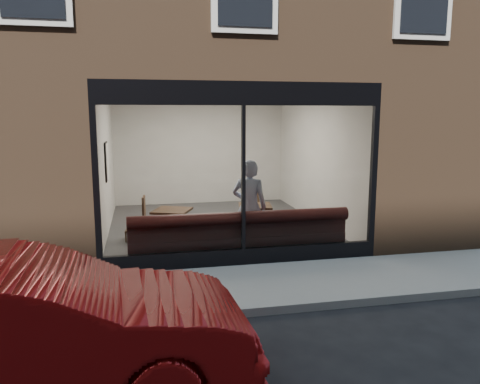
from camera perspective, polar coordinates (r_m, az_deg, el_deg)
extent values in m
plane|color=black|center=(6.59, 4.36, -14.33)|extent=(120.00, 120.00, 0.00)
cube|color=gray|center=(7.48, 2.16, -11.28)|extent=(40.00, 2.00, 0.01)
cube|color=gray|center=(6.52, 4.49, -14.02)|extent=(40.00, 0.10, 0.12)
cube|color=brown|center=(13.96, -20.39, 4.58)|extent=(2.50, 12.00, 3.20)
cube|color=brown|center=(14.86, 9.68, 5.31)|extent=(2.50, 12.00, 3.20)
cube|color=brown|center=(16.89, -6.17, 5.88)|extent=(5.00, 6.00, 3.20)
plane|color=#2D2D30|center=(11.23, -2.85, -4.09)|extent=(6.00, 6.00, 0.00)
plane|color=white|center=(10.92, -2.99, 12.30)|extent=(6.00, 6.00, 0.00)
plane|color=silver|center=(13.91, -4.88, 5.13)|extent=(5.00, 0.00, 5.00)
plane|color=silver|center=(10.85, -16.03, 3.55)|extent=(0.00, 6.00, 6.00)
plane|color=silver|center=(11.62, 9.33, 4.17)|extent=(0.00, 6.00, 6.00)
cube|color=black|center=(8.40, 0.40, -7.88)|extent=(5.00, 0.10, 0.30)
cube|color=black|center=(8.02, 0.42, 11.95)|extent=(5.00, 0.10, 0.40)
cube|color=black|center=(8.09, 0.41, 1.63)|extent=(0.06, 0.10, 2.50)
plane|color=white|center=(8.06, 0.46, 1.60)|extent=(4.80, 0.00, 4.80)
cube|color=#351413|center=(8.75, -0.17, -6.64)|extent=(4.00, 0.55, 0.45)
imported|color=#A8B9DA|center=(8.91, 1.15, -1.83)|extent=(0.78, 0.65, 1.81)
cube|color=#2F1F12|center=(9.48, -8.30, -2.26)|extent=(0.90, 0.90, 0.04)
cube|color=#2F1F12|center=(9.85, 1.85, -1.72)|extent=(0.78, 0.78, 0.04)
cube|color=#2F1F12|center=(10.15, -12.62, -4.50)|extent=(0.44, 0.44, 0.04)
cube|color=#2F1F12|center=(10.48, 1.05, -3.83)|extent=(0.52, 0.52, 0.04)
cube|color=white|center=(10.72, -15.87, 3.61)|extent=(0.02, 0.60, 0.79)
imported|color=#9A0F0F|center=(4.83, -25.23, -15.34)|extent=(4.34, 1.73, 1.41)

